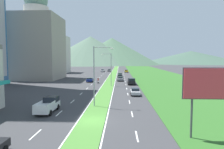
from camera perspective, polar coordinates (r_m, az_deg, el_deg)
name	(u,v)px	position (r m, az deg, el deg)	size (l,w,h in m)	color
ground_plane	(92,121)	(24.90, -5.80, -13.28)	(600.00, 600.00, 0.00)	#38383A
grass_median	(112,77)	(83.87, 0.06, -0.61)	(3.20, 240.00, 0.06)	#477F33
grass_verge_right	(161,77)	(85.54, 13.98, -0.65)	(24.00, 240.00, 0.06)	#2D6023
lane_dash_left_2	(35,134)	(22.09, -21.36, -15.92)	(0.16, 2.80, 0.01)	silver
lane_dash_left_3	(59,113)	(28.97, -15.10, -10.83)	(0.16, 2.80, 0.01)	silver
lane_dash_left_4	(73,101)	(36.19, -11.40, -7.67)	(0.16, 2.80, 0.01)	silver
lane_dash_left_5	(81,94)	(43.58, -8.97, -5.55)	(0.16, 2.80, 0.01)	silver
lane_dash_left_6	(87,88)	(51.07, -7.26, -4.04)	(0.16, 2.80, 0.01)	silver
lane_dash_left_7	(91,85)	(58.62, -5.99, -2.91)	(0.16, 2.80, 0.01)	silver
lane_dash_left_8	(95,82)	(66.20, -5.01, -2.04)	(0.16, 2.80, 0.01)	silver
lane_dash_left_9	(97,79)	(73.82, -4.24, -1.36)	(0.16, 2.80, 0.01)	silver
lane_dash_left_10	(100,77)	(81.45, -3.61, -0.79)	(0.16, 2.80, 0.01)	silver
lane_dash_left_11	(101,76)	(89.10, -3.09, -0.33)	(0.16, 2.80, 0.01)	silver
lane_dash_left_12	(103,74)	(96.76, -2.65, 0.06)	(0.16, 2.80, 0.01)	silver
lane_dash_left_13	(104,73)	(104.43, -2.28, 0.39)	(0.16, 2.80, 0.01)	silver
lane_dash_left_14	(105,72)	(112.11, -1.96, 0.68)	(0.16, 2.80, 0.01)	silver
lane_dash_right_2	(137,136)	(20.44, 7.22, -17.35)	(0.16, 2.80, 0.01)	silver
lane_dash_right_3	(132,114)	(27.73, 5.87, -11.39)	(0.16, 2.80, 0.01)	silver
lane_dash_right_4	(129,102)	(35.21, 5.11, -7.94)	(0.16, 2.80, 0.01)	silver
lane_dash_right_5	(128,94)	(42.77, 4.62, -5.70)	(0.16, 2.80, 0.01)	silver
lane_dash_right_6	(127,89)	(50.38, 4.29, -4.13)	(0.16, 2.80, 0.01)	silver
lane_dash_right_7	(126,85)	(58.01, 4.04, -2.98)	(0.16, 2.80, 0.01)	silver
lane_dash_right_8	(125,82)	(65.67, 3.85, -2.09)	(0.16, 2.80, 0.01)	silver
lane_dash_right_9	(125,79)	(73.34, 3.70, -1.39)	(0.16, 2.80, 0.01)	silver
lane_dash_right_10	(124,77)	(81.02, 3.58, -0.82)	(0.16, 2.80, 0.01)	silver
lane_dash_right_11	(124,76)	(88.71, 3.48, -0.35)	(0.16, 2.80, 0.01)	silver
lane_dash_right_12	(124,74)	(96.40, 3.40, 0.04)	(0.16, 2.80, 0.01)	silver
lane_dash_right_13	(123,73)	(104.09, 3.33, 0.38)	(0.16, 2.80, 0.01)	silver
lane_dash_right_14	(123,72)	(111.79, 3.26, 0.67)	(0.16, 2.80, 0.01)	silver
edge_line_median_left	(108,77)	(83.96, -1.14, -0.63)	(0.16, 240.00, 0.01)	silver
edge_line_median_right	(116,77)	(83.82, 1.25, -0.63)	(0.16, 240.00, 0.01)	silver
domed_building	(37,43)	(79.39, -20.90, 8.59)	(16.96, 16.96, 33.59)	#9E9384
midrise_colored	(57,55)	(112.25, -15.73, 5.58)	(12.12, 12.12, 19.82)	beige
hill_far_left	(91,51)	(257.45, -6.24, 6.93)	(130.38, 130.38, 36.58)	#516B56
hill_far_center	(112,51)	(263.72, -0.05, 6.77)	(126.23, 126.23, 35.38)	#47664C
hill_far_right	(191,57)	(338.31, 21.94, 4.66)	(166.31, 166.31, 20.00)	#3D5647
street_lamp_near	(96,72)	(31.17, -4.63, 0.70)	(3.22, 0.43, 9.58)	#99999E
street_lamp_mid	(110,67)	(54.65, -0.56, 2.08)	(2.72, 0.37, 9.14)	#99999E
billboard_roadside	(214,86)	(20.70, 27.60, -3.04)	(5.89, 0.28, 6.82)	#4C4C51
car_1	(90,80)	(65.30, -6.42, -1.51)	(2.00, 4.40, 1.39)	navy
car_2	(103,71)	(114.90, -2.73, 1.16)	(1.88, 4.49, 1.50)	silver
car_4	(135,92)	(41.71, 6.75, -4.95)	(1.98, 4.04, 1.47)	#B2B2B7
car_5	(120,76)	(76.93, 2.34, -0.53)	(1.93, 4.01, 1.51)	black
car_6	(120,75)	(83.01, 2.35, -0.14)	(2.00, 4.20, 1.56)	slate
car_7	(109,70)	(117.69, -0.80, 1.25)	(1.88, 4.05, 1.52)	slate
car_8	(126,71)	(110.76, 4.18, 1.01)	(2.00, 4.14, 1.47)	yellow
car_9	(120,79)	(67.67, 2.42, -1.25)	(2.02, 4.46, 1.47)	slate
pickup_truck_0	(131,81)	(58.49, 5.68, -1.96)	(2.18, 5.40, 2.00)	black
pickup_truck_1	(48,105)	(30.02, -18.00, -8.43)	(2.18, 5.40, 2.00)	silver
motorcycle_rider	(98,81)	(61.59, -4.06, -1.84)	(0.36, 2.00, 1.80)	black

